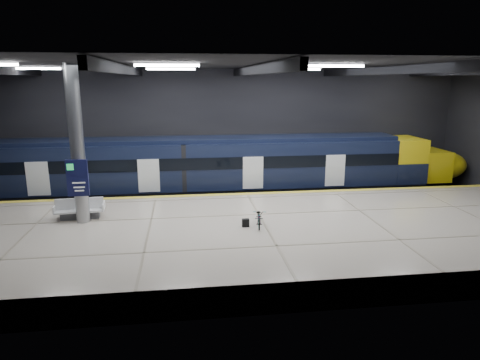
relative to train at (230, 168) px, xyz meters
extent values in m
plane|color=black|center=(0.66, -5.50, -2.06)|extent=(30.00, 30.00, 0.00)
cube|color=black|center=(0.66, 2.50, 1.94)|extent=(30.00, 0.10, 8.00)
cube|color=black|center=(0.66, -13.50, 1.94)|extent=(30.00, 0.10, 8.00)
cube|color=black|center=(0.66, -5.50, 5.94)|extent=(30.00, 16.00, 0.10)
cube|color=black|center=(-5.34, -5.50, 5.69)|extent=(0.25, 16.00, 0.40)
cube|color=black|center=(0.66, -5.50, 5.69)|extent=(0.25, 16.00, 0.40)
cube|color=black|center=(6.66, -5.50, 5.69)|extent=(0.25, 16.00, 0.40)
cube|color=white|center=(-3.34, -7.50, 5.82)|extent=(2.60, 0.18, 0.10)
cube|color=white|center=(3.66, -7.50, 5.82)|extent=(2.60, 0.18, 0.10)
cube|color=white|center=(-10.34, -1.50, 5.82)|extent=(2.60, 0.18, 0.10)
cube|color=white|center=(-3.34, -1.50, 5.82)|extent=(2.60, 0.18, 0.10)
cube|color=white|center=(3.66, -1.50, 5.82)|extent=(2.60, 0.18, 0.10)
cube|color=white|center=(10.66, -1.50, 5.82)|extent=(2.60, 0.18, 0.10)
cube|color=beige|center=(0.66, -8.00, -1.51)|extent=(30.00, 11.00, 1.10)
cube|color=yellow|center=(0.66, -2.75, -0.95)|extent=(30.00, 0.40, 0.01)
cube|color=gray|center=(0.66, -0.72, -1.98)|extent=(30.00, 0.08, 0.16)
cube|color=gray|center=(0.66, 0.72, -1.98)|extent=(30.00, 0.08, 0.16)
cube|color=black|center=(-1.80, 0.00, -1.51)|extent=(24.00, 2.58, 0.80)
cube|color=black|center=(-1.80, 0.00, 0.27)|extent=(24.00, 2.80, 2.75)
cube|color=black|center=(-1.80, 0.00, 1.76)|extent=(24.00, 2.30, 0.24)
cube|color=black|center=(-1.80, -1.41, 0.54)|extent=(24.00, 0.04, 0.70)
cube|color=white|center=(1.20, -1.41, -0.06)|extent=(1.20, 0.05, 1.90)
cube|color=yellow|center=(11.20, 0.00, 0.27)|extent=(2.00, 2.80, 2.75)
ellipsoid|color=yellow|center=(13.80, 0.00, -0.21)|extent=(3.60, 2.52, 1.90)
cube|color=black|center=(11.50, 0.00, 0.44)|extent=(1.60, 2.38, 0.80)
cube|color=#595B60|center=(-7.58, -6.01, -0.80)|extent=(1.72, 0.66, 0.32)
cube|color=white|center=(-7.58, -6.01, -0.56)|extent=(2.17, 1.07, 0.08)
cube|color=white|center=(-7.58, -6.01, -0.26)|extent=(2.11, 0.26, 0.53)
cube|color=white|center=(-8.63, -6.10, -0.43)|extent=(0.14, 0.90, 0.32)
cube|color=white|center=(-6.53, -5.93, -0.43)|extent=(0.14, 0.90, 0.32)
imported|color=#99999E|center=(0.39, -8.17, -0.56)|extent=(0.76, 1.58, 0.80)
cube|color=black|center=(-0.21, -8.17, -0.78)|extent=(0.31, 0.20, 0.35)
cylinder|color=#9EA0A5|center=(-7.34, -6.50, 2.49)|extent=(0.60, 0.60, 6.90)
cube|color=#0F123A|center=(-7.34, -6.92, 1.14)|extent=(0.90, 0.12, 1.60)
camera|label=1|loc=(-2.75, -25.56, 5.25)|focal=32.00mm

